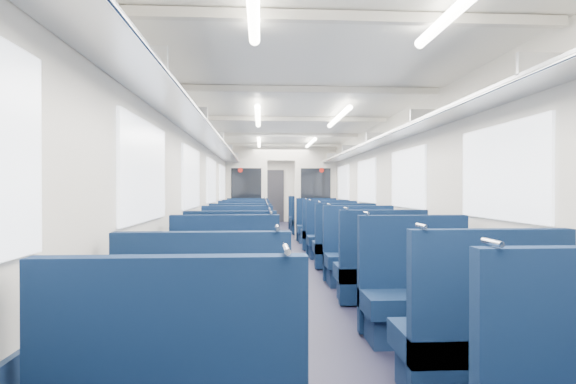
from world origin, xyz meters
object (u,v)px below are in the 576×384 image
object	(u,v)px
seat_6	(224,299)
seat_20	(250,222)
seat_10	(237,260)
seat_12	(241,248)
seat_5	(479,344)
end_door	(274,196)
seat_15	(333,240)
seat_9	(380,273)
seat_23	(304,219)
seat_13	(344,248)
seat_14	(244,240)
seat_22	(250,220)
seat_21	(309,223)
seat_7	(418,300)
seat_16	(246,234)
seat_11	(360,259)
seat_19	(317,228)
seat_18	(247,229)
seat_4	(205,354)
bulkhead	(281,191)
seat_8	(231,277)
seat_17	(325,234)

from	to	relation	value
seat_6	seat_20	bearing A→B (deg)	90.00
seat_10	seat_12	xyz separation A→B (m)	(0.00, 1.17, 0.00)
seat_5	seat_6	distance (m)	2.07
end_door	seat_15	bearing A→B (deg)	-84.83
seat_9	seat_23	world-z (taller)	same
seat_13	seat_20	size ratio (longest dim) A/B	1.00
seat_20	seat_14	bearing A→B (deg)	-90.00
seat_13	seat_22	world-z (taller)	same
end_door	seat_20	bearing A→B (deg)	-99.84
seat_12	seat_20	size ratio (longest dim) A/B	1.00
seat_13	seat_21	xyz separation A→B (m)	(0.00, 5.42, 0.00)
seat_15	seat_20	bearing A→B (deg)	110.72
seat_10	seat_23	xyz separation A→B (m)	(1.66, 7.87, 0.00)
seat_5	seat_9	world-z (taller)	same
seat_7	seat_16	distance (m)	6.08
seat_6	seat_12	distance (m)	3.33
seat_13	seat_23	xyz separation A→B (m)	(0.00, 6.70, 0.00)
seat_15	seat_20	xyz separation A→B (m)	(-1.66, 4.39, 0.00)
seat_15	seat_16	distance (m)	2.05
seat_11	seat_12	bearing A→B (deg)	143.99
seat_19	seat_21	bearing A→B (deg)	90.00
end_door	seat_18	bearing A→B (deg)	-96.94
seat_15	seat_11	bearing A→B (deg)	-90.00
seat_10	seat_19	bearing A→B (deg)	70.68
seat_4	seat_21	bearing A→B (deg)	80.64
seat_22	seat_13	bearing A→B (deg)	-76.03
end_door	seat_9	size ratio (longest dim) A/B	1.84
seat_7	seat_18	bearing A→B (deg)	103.36
seat_5	seat_15	distance (m)	5.74
bulkhead	seat_16	world-z (taller)	bulkhead
end_door	seat_16	xyz separation A→B (m)	(-0.83, -7.96, -0.67)
end_door	seat_18	size ratio (longest dim) A/B	1.84
seat_6	seat_14	bearing A→B (deg)	90.00
seat_7	seat_8	distance (m)	2.00
seat_11	seat_17	distance (m)	3.42
seat_12	seat_22	bearing A→B (deg)	90.00
seat_5	seat_14	distance (m)	6.05
end_door	seat_20	xyz separation A→B (m)	(-0.83, -4.79, -0.67)
seat_9	seat_16	size ratio (longest dim) A/B	1.00
seat_10	seat_22	xyz separation A→B (m)	(0.00, 7.85, 0.00)
seat_6	seat_5	bearing A→B (deg)	-36.86
seat_15	seat_10	bearing A→B (deg)	-125.41
seat_11	seat_14	size ratio (longest dim) A/B	1.00
seat_12	seat_23	xyz separation A→B (m)	(1.66, 6.71, 0.00)
seat_4	seat_12	size ratio (longest dim) A/B	1.00
seat_16	seat_17	world-z (taller)	same
seat_10	seat_17	xyz separation A→B (m)	(1.66, 3.38, 0.00)
seat_13	seat_19	distance (m)	3.56
seat_16	seat_19	size ratio (longest dim) A/B	1.00
seat_11	seat_6	bearing A→B (deg)	-127.99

